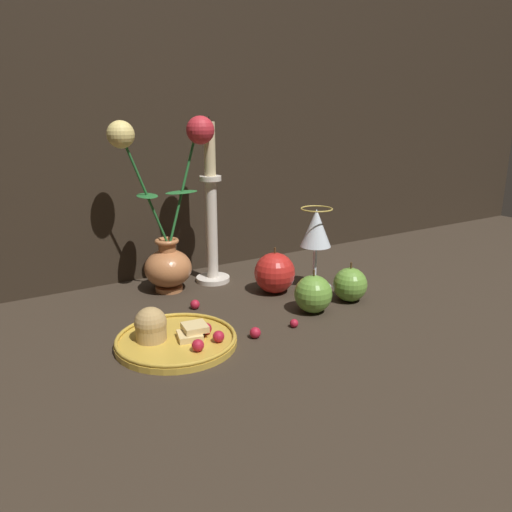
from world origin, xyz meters
TOP-DOWN VIEW (x-y plane):
  - ground_plane at (0.00, 0.00)m, footprint 2.40×2.40m
  - vase at (-0.10, 0.16)m, footprint 0.21×0.10m
  - plate_with_pastries at (-0.20, -0.08)m, footprint 0.19×0.19m
  - wine_glass at (0.17, 0.02)m, footprint 0.07×0.07m
  - candlestick at (0.00, 0.17)m, footprint 0.07×0.07m
  - apple_beside_vase at (0.08, 0.04)m, footprint 0.08×0.08m
  - apple_near_glass at (0.18, -0.08)m, footprint 0.07×0.07m
  - apple_at_table_edge at (0.08, -0.09)m, footprint 0.07×0.07m
  - berry_near_plate at (-0.10, 0.04)m, footprint 0.02×0.02m
  - berry_front_center at (-0.07, -0.13)m, footprint 0.02×0.02m
  - berry_by_glass_stem at (0.01, -0.13)m, footprint 0.01×0.01m

SIDE VIEW (x-z plane):
  - ground_plane at x=0.00m, z-range 0.00..0.00m
  - berry_by_glass_stem at x=0.01m, z-range 0.00..0.01m
  - berry_near_plate at x=-0.10m, z-range 0.00..0.02m
  - berry_front_center at x=-0.07m, z-range 0.00..0.02m
  - plate_with_pastries at x=-0.20m, z-range -0.02..0.05m
  - apple_near_glass at x=0.18m, z-range -0.01..0.07m
  - apple_at_table_edge at x=0.08m, z-range -0.01..0.08m
  - apple_beside_vase at x=0.08m, z-range -0.01..0.09m
  - wine_glass at x=0.17m, z-range 0.04..0.20m
  - vase at x=-0.10m, z-range -0.05..0.30m
  - candlestick at x=0.00m, z-range -0.03..0.31m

